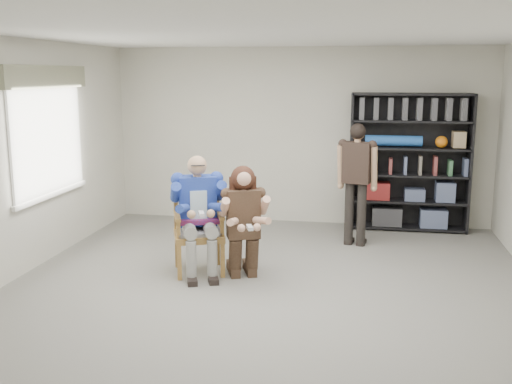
% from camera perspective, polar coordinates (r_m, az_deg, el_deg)
% --- Properties ---
extents(room_shell, '(6.00, 7.00, 2.80)m').
position_cam_1_polar(room_shell, '(6.19, 0.85, 2.05)').
color(room_shell, beige).
rests_on(room_shell, ground).
extents(floor, '(6.00, 7.00, 0.01)m').
position_cam_1_polar(floor, '(6.56, 0.81, -10.12)').
color(floor, slate).
rests_on(floor, ground).
extents(window_left, '(0.16, 2.00, 1.75)m').
position_cam_1_polar(window_left, '(8.09, -19.11, 5.25)').
color(window_left, white).
rests_on(window_left, room_shell).
extents(armchair, '(0.82, 0.81, 1.11)m').
position_cam_1_polar(armchair, '(7.26, -5.48, -3.43)').
color(armchair, olive).
rests_on(armchair, floor).
extents(seated_man, '(0.89, 1.03, 1.44)m').
position_cam_1_polar(seated_man, '(7.22, -5.50, -2.15)').
color(seated_man, '#131F96').
rests_on(seated_man, floor).
extents(kneeling_woman, '(0.83, 1.03, 1.32)m').
position_cam_1_polar(kneeling_woman, '(6.99, -1.16, -3.07)').
color(kneeling_woman, '#352419').
rests_on(kneeling_woman, floor).
extents(bookshelf, '(1.80, 0.38, 2.10)m').
position_cam_1_polar(bookshelf, '(9.43, 14.39, 2.73)').
color(bookshelf, black).
rests_on(bookshelf, floor).
extents(standing_man, '(0.58, 0.41, 1.72)m').
position_cam_1_polar(standing_man, '(8.43, 9.52, 0.63)').
color(standing_man, '#2C201B').
rests_on(standing_man, floor).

